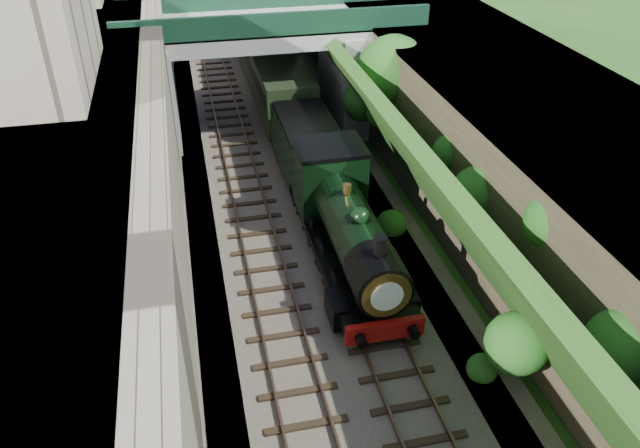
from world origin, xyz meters
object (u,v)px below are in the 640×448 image
at_px(road_bridge, 277,58).
at_px(tree, 394,73).
at_px(locomotive, 347,227).
at_px(tender, 308,152).

bearing_deg(road_bridge, tree, -47.56).
xyz_separation_m(tree, locomotive, (-4.71, -8.98, -2.75)).
distance_m(road_bridge, tree, 7.39).
xyz_separation_m(road_bridge, tree, (4.97, -5.43, 0.57)).
relative_size(tree, locomotive, 0.65).
bearing_deg(tender, locomotive, -90.00).
height_order(tree, locomotive, tree).
distance_m(tree, tender, 5.83).
bearing_deg(tender, road_bridge, 92.08).
xyz_separation_m(road_bridge, locomotive, (0.26, -14.42, -2.18)).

